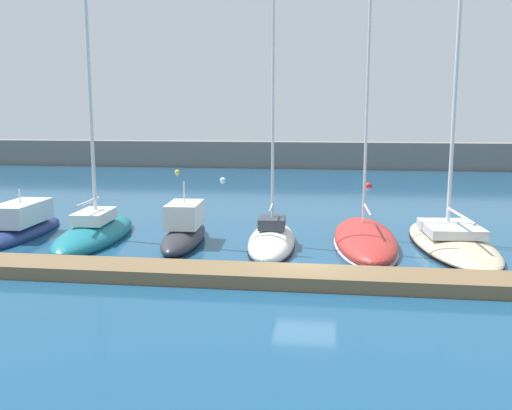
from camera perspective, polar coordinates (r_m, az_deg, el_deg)
The scene contains 12 objects.
ground_plane at distance 22.41m, azimuth 5.11°, elevation -7.02°, with size 120.00×120.00×0.00m, color navy.
dock_pier at distance 21.03m, azimuth 4.95°, elevation -7.40°, with size 35.28×2.07×0.51m, color brown.
breakwater_seawall at distance 65.64m, azimuth 6.93°, elevation 5.13°, with size 108.00×3.20×3.05m, color slate.
motorboat_navy_nearest at distance 31.36m, azimuth -22.94°, elevation -2.04°, with size 2.37×7.82×2.85m.
sailboat_teal_second at distance 29.24m, azimuth -16.22°, elevation -2.55°, with size 3.23×8.71×19.09m.
motorboat_charcoal_third at distance 27.42m, azimuth -7.36°, elevation -2.61°, with size 2.14×6.74×3.28m.
sailboat_ivory_fourth at distance 26.50m, azimuth 1.63°, elevation -3.60°, with size 2.48×7.24×15.01m.
sailboat_red_fifth at distance 27.63m, azimuth 11.12°, elevation -3.34°, with size 3.26×9.51×17.81m.
sailboat_sand_sixth at distance 28.14m, azimuth 19.42°, elevation -3.27°, with size 4.09×10.46×19.75m.
mooring_buoy_red at distance 49.46m, azimuth 11.43°, elevation 1.86°, with size 0.73×0.73×0.73m, color red.
mooring_buoy_yellow at distance 60.97m, azimuth -8.08°, elevation 3.35°, with size 0.58×0.58×0.58m, color yellow.
mooring_buoy_white at distance 53.17m, azimuth -3.43°, elevation 2.55°, with size 0.56×0.56×0.56m, color white.
Camera 1 is at (0.91, -21.48, 6.32)m, focal length 38.94 mm.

